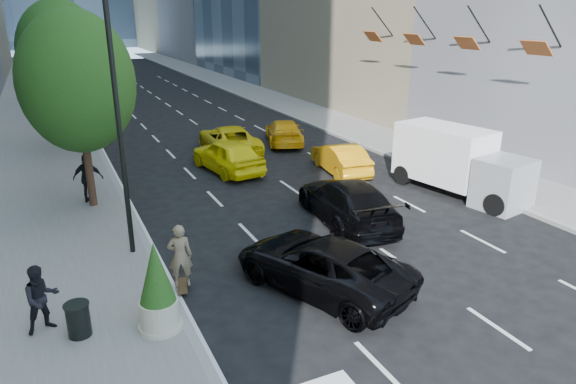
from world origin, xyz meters
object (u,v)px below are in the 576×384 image
skateboarder (180,260)px  city_bus (91,87)px  black_sedan_lincoln (322,264)px  trash_can (78,320)px  box_truck (458,161)px  planter_shrub (157,288)px  black_sedan_mercedes (347,201)px

skateboarder → city_bus: (0.80, 32.17, 0.76)m
black_sedan_lincoln → skateboarder: bearing=-46.8°
trash_can → box_truck: bearing=15.7°
skateboarder → planter_shrub: bearing=74.9°
black_sedan_mercedes → planter_shrub: (-7.80, -4.12, 0.42)m
black_sedan_lincoln → city_bus: bearing=-107.8°
city_bus → planter_shrub: (-1.80, -34.02, -0.45)m
box_truck → skateboarder: bearing=-177.2°
city_bus → box_truck: 31.49m
skateboarder → box_truck: bearing=-153.3°
black_sedan_mercedes → box_truck: size_ratio=0.92×
trash_can → black_sedan_mercedes: bearing=20.6°
skateboarder → planter_shrub: 2.12m
black_sedan_lincoln → black_sedan_mercedes: bearing=-152.0°
city_bus → trash_can: 33.71m
box_truck → city_bus: bearing=101.7°
skateboarder → black_sedan_mercedes: (6.80, 2.28, -0.11)m
skateboarder → city_bus: 32.19m
skateboarder → planter_shrub: planter_shrub is taller
skateboarder → planter_shrub: size_ratio=0.81×
black_sedan_lincoln → trash_can: black_sedan_lincoln is taller
planter_shrub → skateboarder: bearing=61.6°
black_sedan_mercedes → trash_can: (-9.59, -3.61, -0.26)m
box_truck → trash_can: size_ratio=7.57×
black_sedan_lincoln → black_sedan_mercedes: 5.04m
box_truck → trash_can: bearing=-174.9°
black_sedan_mercedes → planter_shrub: planter_shrub is taller
city_bus → planter_shrub: bearing=-90.9°
black_sedan_mercedes → city_bus: size_ratio=0.47×
skateboarder → city_bus: bearing=-78.1°
box_truck → trash_can: box_truck is taller
black_sedan_mercedes → city_bus: city_bus is taller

